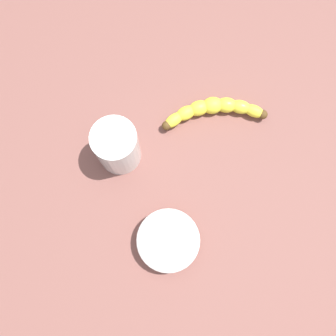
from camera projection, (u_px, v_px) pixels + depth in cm
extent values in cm
cube|color=brown|center=(158.00, 167.00, 85.43)|extent=(120.00, 120.00, 3.00)
ellipsoid|color=yellow|center=(254.00, 111.00, 85.15)|extent=(5.36, 3.67, 2.76)
ellipsoid|color=yellow|center=(240.00, 107.00, 85.41)|extent=(4.98, 3.26, 3.16)
ellipsoid|color=yellow|center=(226.00, 105.00, 85.52)|extent=(5.40, 4.27, 3.55)
ellipsoid|color=yellow|center=(212.00, 105.00, 85.49)|extent=(5.93, 5.33, 3.95)
ellipsoid|color=yellow|center=(199.00, 108.00, 85.33)|extent=(6.02, 5.49, 3.55)
ellipsoid|color=yellow|center=(186.00, 113.00, 85.03)|extent=(5.80, 5.55, 3.16)
ellipsoid|color=yellow|center=(174.00, 120.00, 84.61)|extent=(5.31, 5.52, 2.76)
sphere|color=#513819|center=(263.00, 115.00, 84.94)|extent=(2.17, 2.17, 2.17)
sphere|color=#513819|center=(166.00, 126.00, 84.28)|extent=(2.17, 2.17, 2.17)
cylinder|color=silver|center=(117.00, 147.00, 78.66)|extent=(9.59, 9.59, 12.31)
cylinder|color=#F0BB70|center=(118.00, 148.00, 79.59)|extent=(9.09, 9.09, 9.89)
cylinder|color=white|center=(168.00, 241.00, 77.68)|extent=(11.13, 11.13, 4.43)
torus|color=white|center=(168.00, 240.00, 76.12)|extent=(13.30, 13.30, 1.20)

